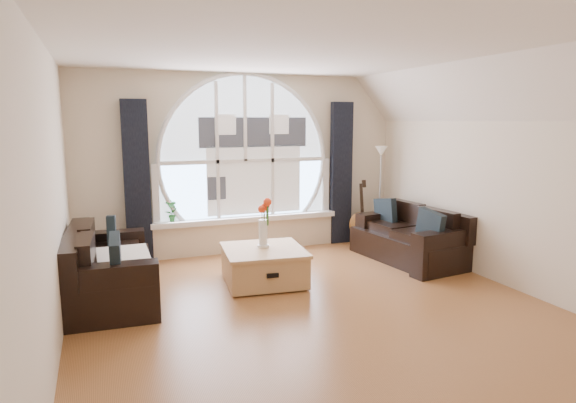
% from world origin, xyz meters
% --- Properties ---
extents(ground, '(5.00, 5.50, 0.01)m').
position_xyz_m(ground, '(0.00, 0.00, 0.00)').
color(ground, brown).
rests_on(ground, ground).
extents(ceiling, '(5.00, 5.50, 0.01)m').
position_xyz_m(ceiling, '(0.00, 0.00, 2.70)').
color(ceiling, silver).
rests_on(ceiling, ground).
extents(wall_back, '(5.00, 0.01, 2.70)m').
position_xyz_m(wall_back, '(0.00, 2.75, 1.35)').
color(wall_back, beige).
rests_on(wall_back, ground).
extents(wall_front, '(5.00, 0.01, 2.70)m').
position_xyz_m(wall_front, '(0.00, -2.75, 1.35)').
color(wall_front, beige).
rests_on(wall_front, ground).
extents(wall_left, '(0.01, 5.50, 2.70)m').
position_xyz_m(wall_left, '(-2.50, 0.00, 1.35)').
color(wall_left, beige).
rests_on(wall_left, ground).
extents(wall_right, '(0.01, 5.50, 2.70)m').
position_xyz_m(wall_right, '(2.50, 0.00, 1.35)').
color(wall_right, beige).
rests_on(wall_right, ground).
extents(attic_slope, '(0.92, 5.50, 0.72)m').
position_xyz_m(attic_slope, '(2.20, 0.00, 2.35)').
color(attic_slope, silver).
rests_on(attic_slope, ground).
extents(arched_window, '(2.60, 0.06, 2.15)m').
position_xyz_m(arched_window, '(0.00, 2.72, 1.62)').
color(arched_window, silver).
rests_on(arched_window, wall_back).
extents(window_sill, '(2.90, 0.22, 0.08)m').
position_xyz_m(window_sill, '(0.00, 2.65, 0.51)').
color(window_sill, white).
rests_on(window_sill, wall_back).
extents(window_frame, '(2.76, 0.08, 2.15)m').
position_xyz_m(window_frame, '(0.00, 2.69, 1.62)').
color(window_frame, white).
rests_on(window_frame, wall_back).
extents(neighbor_house, '(1.70, 0.02, 1.50)m').
position_xyz_m(neighbor_house, '(0.15, 2.71, 1.50)').
color(neighbor_house, silver).
rests_on(neighbor_house, wall_back).
extents(curtain_left, '(0.35, 0.12, 2.30)m').
position_xyz_m(curtain_left, '(-1.60, 2.63, 1.15)').
color(curtain_left, black).
rests_on(curtain_left, ground).
extents(curtain_right, '(0.35, 0.12, 2.30)m').
position_xyz_m(curtain_right, '(1.60, 2.63, 1.15)').
color(curtain_right, black).
rests_on(curtain_right, ground).
extents(sofa_left, '(1.00, 1.84, 0.80)m').
position_xyz_m(sofa_left, '(-2.04, 1.21, 0.40)').
color(sofa_left, black).
rests_on(sofa_left, ground).
extents(sofa_right, '(1.05, 1.79, 0.76)m').
position_xyz_m(sofa_right, '(2.03, 1.31, 0.40)').
color(sofa_right, black).
rests_on(sofa_right, ground).
extents(coffee_chest, '(1.08, 1.08, 0.48)m').
position_xyz_m(coffee_chest, '(-0.24, 1.12, 0.24)').
color(coffee_chest, '#B1824C').
rests_on(coffee_chest, ground).
extents(throw_blanket, '(0.56, 0.56, 0.10)m').
position_xyz_m(throw_blanket, '(-1.90, 1.11, 0.50)').
color(throw_blanket, silver).
rests_on(throw_blanket, sofa_left).
extents(vase_flowers, '(0.24, 0.24, 0.70)m').
position_xyz_m(vase_flowers, '(-0.22, 1.19, 0.83)').
color(vase_flowers, white).
rests_on(vase_flowers, coffee_chest).
extents(floor_lamp, '(0.24, 0.24, 1.60)m').
position_xyz_m(floor_lamp, '(2.18, 2.36, 0.80)').
color(floor_lamp, '#B2B2B2').
rests_on(floor_lamp, ground).
extents(guitar, '(0.39, 0.29, 1.06)m').
position_xyz_m(guitar, '(1.89, 2.49, 0.53)').
color(guitar, '#935C25').
rests_on(guitar, ground).
extents(potted_plant, '(0.21, 0.17, 0.33)m').
position_xyz_m(potted_plant, '(-1.14, 2.65, 0.72)').
color(potted_plant, '#1E6023').
rests_on(potted_plant, window_sill).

